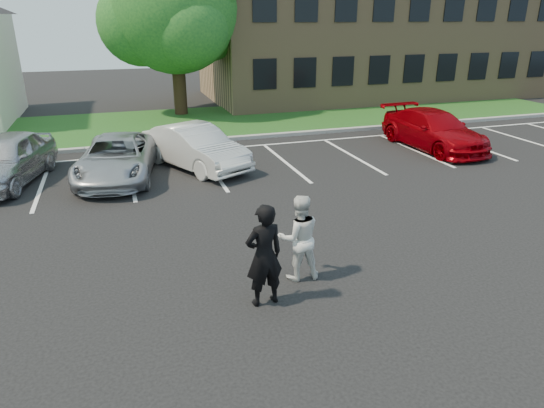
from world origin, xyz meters
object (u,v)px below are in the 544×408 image
object	(u,v)px
office_building	(374,31)
car_silver_minivan	(117,158)
car_white_sedan	(195,147)
car_silver_west	(6,159)
car_red_compact	(434,130)
tree	(176,11)
man_black_suit	(264,256)
man_white_shirt	(299,238)

from	to	relation	value
office_building	car_silver_minivan	distance (m)	22.42
office_building	car_white_sedan	size ratio (longest dim) A/B	4.84
car_silver_west	car_silver_minivan	bearing A→B (deg)	5.70
car_silver_west	car_red_compact	size ratio (longest dim) A/B	0.90
tree	car_red_compact	bearing A→B (deg)	-50.05
man_black_suit	car_red_compact	size ratio (longest dim) A/B	0.38
car_white_sedan	car_red_compact	size ratio (longest dim) A/B	0.88
car_white_sedan	car_red_compact	world-z (taller)	car_red_compact
tree	man_black_suit	bearing A→B (deg)	-93.72
tree	car_silver_west	size ratio (longest dim) A/B	1.86
man_black_suit	car_red_compact	world-z (taller)	man_black_suit
car_silver_west	car_red_compact	world-z (taller)	car_silver_west
car_silver_minivan	man_white_shirt	bearing A→B (deg)	-56.97
office_building	tree	world-z (taller)	tree
man_black_suit	car_white_sedan	xyz separation A→B (m)	(0.27, 9.19, -0.25)
car_silver_west	car_silver_minivan	world-z (taller)	car_silver_west
car_white_sedan	car_red_compact	xyz separation A→B (m)	(9.77, -0.25, 0.00)
office_building	tree	xyz separation A→B (m)	(-13.50, -3.44, 1.19)
man_black_suit	car_red_compact	distance (m)	13.44
tree	car_silver_minivan	bearing A→B (deg)	-109.22
man_white_shirt	car_silver_minivan	size ratio (longest dim) A/B	0.37
tree	car_silver_minivan	distance (m)	12.10
car_white_sedan	man_black_suit	bearing A→B (deg)	-117.87
man_white_shirt	car_white_sedan	distance (m)	8.51
office_building	man_white_shirt	distance (m)	26.29
tree	man_black_suit	size ratio (longest dim) A/B	4.35
car_silver_minivan	car_white_sedan	distance (m)	2.70
car_red_compact	office_building	bearing A→B (deg)	67.76
office_building	man_black_suit	bearing A→B (deg)	-122.85
car_silver_minivan	car_red_compact	bearing A→B (deg)	10.89
office_building	car_silver_minivan	size ratio (longest dim) A/B	4.46
office_building	car_silver_west	distance (m)	24.83
man_white_shirt	car_silver_west	bearing A→B (deg)	-47.31
office_building	man_white_shirt	bearing A→B (deg)	-121.93
man_white_shirt	car_white_sedan	bearing A→B (deg)	-80.65
office_building	car_white_sedan	distance (m)	20.21
man_black_suit	car_white_sedan	world-z (taller)	man_black_suit
car_silver_west	car_white_sedan	xyz separation A→B (m)	(6.12, -0.24, -0.04)
office_building	car_silver_minivan	world-z (taller)	office_building
car_silver_minivan	man_black_suit	bearing A→B (deg)	-64.24
tree	car_white_sedan	size ratio (longest dim) A/B	1.90
car_red_compact	car_white_sedan	bearing A→B (deg)	175.04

